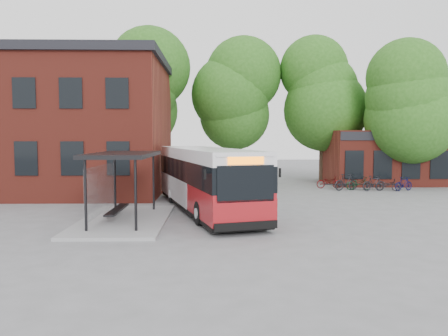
{
  "coord_description": "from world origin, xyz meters",
  "views": [
    {
      "loc": [
        -0.78,
        -19.06,
        3.49
      ],
      "look_at": [
        -0.27,
        2.31,
        2.0
      ],
      "focal_mm": 35.0,
      "sensor_mm": 36.0,
      "label": 1
    }
  ],
  "objects_px": {
    "bicycle_0": "(329,182)",
    "bicycle_1": "(346,182)",
    "bus_shelter": "(124,187)",
    "bicycle_7": "(404,184)",
    "city_bus": "(205,180)",
    "bicycle_5": "(374,183)",
    "bicycle_6": "(388,185)",
    "bicycle_4": "(359,183)"
  },
  "relations": [
    {
      "from": "bus_shelter",
      "to": "bicycle_7",
      "type": "xyz_separation_m",
      "value": [
        16.19,
        10.12,
        -0.99
      ]
    },
    {
      "from": "bus_shelter",
      "to": "city_bus",
      "type": "bearing_deg",
      "value": 39.47
    },
    {
      "from": "bus_shelter",
      "to": "bicycle_5",
      "type": "xyz_separation_m",
      "value": [
        14.21,
        10.12,
        -0.95
      ]
    },
    {
      "from": "city_bus",
      "to": "bicycle_6",
      "type": "bearing_deg",
      "value": 16.37
    },
    {
      "from": "bicycle_1",
      "to": "bicycle_5",
      "type": "distance_m",
      "value": 1.76
    },
    {
      "from": "bicycle_0",
      "to": "bicycle_1",
      "type": "xyz_separation_m",
      "value": [
        0.84,
        -1.24,
        0.11
      ]
    },
    {
      "from": "bus_shelter",
      "to": "bicycle_5",
      "type": "height_order",
      "value": "bus_shelter"
    },
    {
      "from": "bus_shelter",
      "to": "bicycle_0",
      "type": "distance_m",
      "value": 16.51
    },
    {
      "from": "bicycle_0",
      "to": "bicycle_6",
      "type": "xyz_separation_m",
      "value": [
        3.46,
        -1.6,
        -0.04
      ]
    },
    {
      "from": "bicycle_7",
      "to": "bicycle_4",
      "type": "bearing_deg",
      "value": 54.5
    },
    {
      "from": "bus_shelter",
      "to": "bicycle_5",
      "type": "bearing_deg",
      "value": 35.46
    },
    {
      "from": "city_bus",
      "to": "bicycle_1",
      "type": "xyz_separation_m",
      "value": [
        9.18,
        7.7,
        -0.94
      ]
    },
    {
      "from": "bicycle_4",
      "to": "bicycle_5",
      "type": "bearing_deg",
      "value": -125.8
    },
    {
      "from": "bicycle_1",
      "to": "bus_shelter",
      "type": "bearing_deg",
      "value": 107.14
    },
    {
      "from": "bus_shelter",
      "to": "bicycle_5",
      "type": "distance_m",
      "value": 17.47
    },
    {
      "from": "bicycle_4",
      "to": "bicycle_7",
      "type": "height_order",
      "value": "bicycle_7"
    },
    {
      "from": "bicycle_0",
      "to": "bicycle_5",
      "type": "xyz_separation_m",
      "value": [
        2.57,
        -1.53,
        0.05
      ]
    },
    {
      "from": "bicycle_0",
      "to": "bicycle_1",
      "type": "height_order",
      "value": "bicycle_1"
    },
    {
      "from": "bicycle_5",
      "to": "bicycle_6",
      "type": "distance_m",
      "value": 0.9
    },
    {
      "from": "city_bus",
      "to": "bicycle_0",
      "type": "xyz_separation_m",
      "value": [
        8.34,
        8.93,
        -1.04
      ]
    },
    {
      "from": "bicycle_1",
      "to": "bicycle_7",
      "type": "relative_size",
      "value": 1.2
    },
    {
      "from": "bicycle_5",
      "to": "city_bus",
      "type": "bearing_deg",
      "value": 108.73
    },
    {
      "from": "bus_shelter",
      "to": "bicycle_6",
      "type": "relative_size",
      "value": 4.51
    },
    {
      "from": "bus_shelter",
      "to": "bicycle_6",
      "type": "distance_m",
      "value": 18.17
    },
    {
      "from": "bicycle_5",
      "to": "bicycle_7",
      "type": "xyz_separation_m",
      "value": [
        1.98,
        -0.0,
        -0.04
      ]
    },
    {
      "from": "bicycle_6",
      "to": "bicycle_7",
      "type": "xyz_separation_m",
      "value": [
        1.09,
        0.07,
        0.05
      ]
    },
    {
      "from": "city_bus",
      "to": "bicycle_5",
      "type": "xyz_separation_m",
      "value": [
        10.91,
        7.4,
        -0.99
      ]
    },
    {
      "from": "bicycle_1",
      "to": "bicycle_7",
      "type": "height_order",
      "value": "bicycle_1"
    },
    {
      "from": "bus_shelter",
      "to": "city_bus",
      "type": "height_order",
      "value": "city_bus"
    },
    {
      "from": "bus_shelter",
      "to": "bicycle_0",
      "type": "relative_size",
      "value": 4.13
    },
    {
      "from": "bus_shelter",
      "to": "city_bus",
      "type": "distance_m",
      "value": 4.28
    },
    {
      "from": "bicycle_0",
      "to": "bicycle_5",
      "type": "distance_m",
      "value": 2.99
    },
    {
      "from": "bicycle_7",
      "to": "bicycle_6",
      "type": "bearing_deg",
      "value": 68.79
    },
    {
      "from": "city_bus",
      "to": "bicycle_4",
      "type": "bearing_deg",
      "value": 22.67
    },
    {
      "from": "bicycle_1",
      "to": "bicycle_6",
      "type": "relative_size",
      "value": 1.18
    },
    {
      "from": "city_bus",
      "to": "bicycle_1",
      "type": "distance_m",
      "value": 12.01
    },
    {
      "from": "bicycle_1",
      "to": "bicycle_5",
      "type": "bearing_deg",
      "value": -122.39
    },
    {
      "from": "bus_shelter",
      "to": "bicycle_7",
      "type": "height_order",
      "value": "bus_shelter"
    },
    {
      "from": "city_bus",
      "to": "bicycle_0",
      "type": "distance_m",
      "value": 12.27
    },
    {
      "from": "bus_shelter",
      "to": "bicycle_6",
      "type": "height_order",
      "value": "bus_shelter"
    },
    {
      "from": "bicycle_5",
      "to": "bicycle_6",
      "type": "relative_size",
      "value": 1.07
    },
    {
      "from": "bicycle_6",
      "to": "bicycle_7",
      "type": "height_order",
      "value": "bicycle_7"
    }
  ]
}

